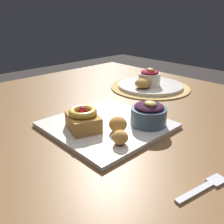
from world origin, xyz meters
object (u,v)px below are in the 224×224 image
at_px(back_pastry, 143,83).
at_px(cake_slice, 83,119).
at_px(berry_ramekin, 149,114).
at_px(fritter_middle, 118,124).
at_px(back_plate, 150,85).
at_px(fork, 205,187).
at_px(back_ramekin, 149,78).
at_px(front_plate, 107,125).
at_px(fritter_front, 120,137).

bearing_deg(back_pastry, cake_slice, -72.76).
bearing_deg(berry_ramekin, back_pastry, 132.51).
xyz_separation_m(fritter_middle, back_plate, (-0.21, 0.40, -0.02)).
height_order(back_plate, fork, back_plate).
distance_m(cake_slice, back_ramekin, 0.46).
bearing_deg(front_plate, fritter_front, -27.32).
bearing_deg(back_ramekin, back_pastry, -79.36).
distance_m(cake_slice, fritter_front, 0.12).
xyz_separation_m(front_plate, back_plate, (-0.15, 0.39, 0.01)).
relative_size(berry_ramekin, back_ramekin, 1.10).
bearing_deg(fork, back_ramekin, 58.82).
bearing_deg(front_plate, back_ramekin, 111.64).
relative_size(berry_ramekin, back_plate, 0.36).
relative_size(front_plate, back_ramekin, 3.35).
distance_m(back_plate, back_pastry, 0.07).
xyz_separation_m(berry_ramekin, back_pastry, (-0.22, 0.24, -0.01)).
bearing_deg(fork, front_plate, 92.83).
bearing_deg(berry_ramekin, back_ramekin, 128.30).
distance_m(berry_ramekin, fork, 0.26).
distance_m(fritter_front, back_ramekin, 0.49).
bearing_deg(cake_slice, fork, 4.36).
height_order(back_ramekin, fork, back_ramekin).
height_order(cake_slice, fritter_middle, cake_slice).
xyz_separation_m(fritter_middle, fork, (0.26, -0.03, -0.03)).
height_order(cake_slice, back_plate, cake_slice).
bearing_deg(back_ramekin, fritter_front, -59.17).
xyz_separation_m(front_plate, back_pastry, (-0.14, 0.32, 0.03)).
xyz_separation_m(berry_ramekin, back_plate, (-0.24, 0.31, -0.03)).
bearing_deg(fork, berry_ramekin, 72.89).
bearing_deg(cake_slice, back_pastry, 107.24).
bearing_deg(back_ramekin, berry_ramekin, -51.70).
distance_m(berry_ramekin, back_plate, 0.39).
bearing_deg(cake_slice, fritter_middle, 37.20).
bearing_deg(back_ramekin, cake_slice, -73.50).
bearing_deg(fork, back_plate, 58.08).
bearing_deg(back_plate, fork, -42.54).
bearing_deg(cake_slice, back_plate, 106.70).
height_order(fritter_front, back_ramekin, back_ramekin).
relative_size(cake_slice, back_pastry, 1.78).
distance_m(fritter_middle, fork, 0.26).
distance_m(front_plate, back_plate, 0.42).
relative_size(cake_slice, fork, 0.90).
height_order(cake_slice, fritter_front, cake_slice).
bearing_deg(fritter_middle, cake_slice, -142.80).
height_order(berry_ramekin, fritter_middle, berry_ramekin).
bearing_deg(back_pastry, fritter_front, -56.89).
xyz_separation_m(front_plate, fritter_middle, (0.06, -0.01, 0.03)).
xyz_separation_m(cake_slice, back_plate, (-0.14, 0.45, -0.03)).
bearing_deg(back_pastry, fritter_middle, -59.85).
distance_m(back_pastry, fork, 0.58).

